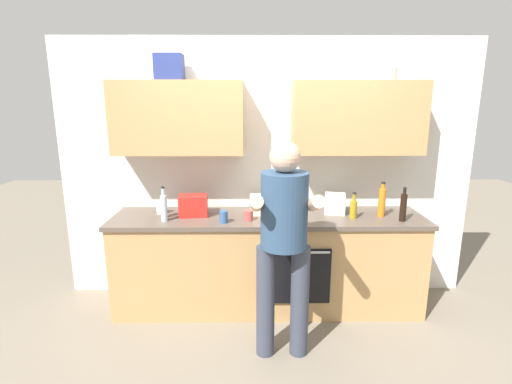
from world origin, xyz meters
TOP-DOWN VIEW (x-y plane):
  - ground_plane at (0.00, 0.00)m, footprint 12.00×12.00m
  - back_wall_unit at (-0.00, 0.27)m, footprint 4.00×0.38m
  - counter at (0.00, -0.00)m, footprint 2.84×0.67m
  - person_standing at (0.08, -0.73)m, footprint 0.49×0.45m
  - bottle_oil at (0.76, -0.07)m, footprint 0.06×0.06m
  - bottle_juice at (1.03, -0.01)m, footprint 0.06×0.06m
  - bottle_water at (-0.91, -0.14)m, footprint 0.06×0.06m
  - bottle_wine at (-0.94, -0.03)m, footprint 0.06×0.06m
  - bottle_soy at (1.17, -0.16)m, footprint 0.06×0.06m
  - cup_ceramic at (-0.18, -0.12)m, footprint 0.08×0.08m
  - cup_coffee at (-1.00, 0.10)m, footprint 0.08×0.08m
  - cup_tea at (-0.39, -0.19)m, footprint 0.07×0.07m
  - knife_block at (0.23, 0.13)m, footprint 0.10×0.14m
  - grocery_bag_produce at (0.63, 0.10)m, footprint 0.22×0.23m
  - grocery_bag_crisps at (-0.68, 0.04)m, footprint 0.27×0.23m
  - grocery_bag_rice at (-0.06, 0.11)m, footprint 0.20×0.22m

SIDE VIEW (x-z plane):
  - ground_plane at x=0.00m, z-range 0.00..0.00m
  - counter at x=0.00m, z-range 0.00..0.90m
  - cup_ceramic at x=-0.18m, z-range 0.90..0.99m
  - cup_tea at x=-0.39m, z-range 0.90..1.00m
  - cup_coffee at x=-1.00m, z-range 0.90..1.01m
  - grocery_bag_rice at x=-0.06m, z-range 0.90..1.06m
  - person_standing at x=0.08m, z-range 0.15..1.81m
  - bottle_wine at x=-0.94m, z-range 0.88..1.09m
  - grocery_bag_produce at x=0.63m, z-range 0.90..1.08m
  - bottle_oil at x=0.76m, z-range 0.87..1.11m
  - grocery_bag_crisps at x=-0.68m, z-range 0.90..1.09m
  - knife_block at x=0.23m, z-range 0.87..1.18m
  - bottle_water at x=-0.91m, z-range 0.87..1.18m
  - bottle_soy at x=1.17m, z-range 0.88..1.18m
  - bottle_juice at x=1.03m, z-range 0.88..1.20m
  - back_wall_unit at x=0.00m, z-range 0.25..2.75m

